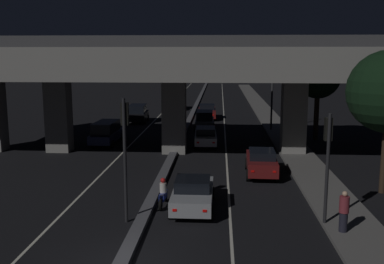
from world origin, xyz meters
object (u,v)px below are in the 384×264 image
traffic_light_left_of_median (125,139)px  car_black_third_oncoming (178,103)px  pedestrian_on_sidewalk (344,212)px  car_dark_blue_lead_oncoming (106,132)px  street_lamp (269,81)px  car_dark_red_second (261,162)px  car_white_third (206,136)px  car_dark_red_fifth (207,112)px  traffic_light_right_of_median (328,150)px  car_grey_fourth (205,119)px  car_silver_lead (193,193)px  motorcycle_blue_filtering_near (163,194)px  car_black_second_oncoming (138,113)px

traffic_light_left_of_median → car_black_third_oncoming: size_ratio=1.20×
traffic_light_left_of_median → pedestrian_on_sidewalk: traffic_light_left_of_median is taller
car_dark_blue_lead_oncoming → street_lamp: bearing=118.1°
car_dark_red_second → pedestrian_on_sidewalk: size_ratio=2.50×
car_white_third → car_dark_red_fifth: size_ratio=0.97×
street_lamp → traffic_light_right_of_median: bearing=-90.3°
car_dark_red_second → car_grey_fourth: bearing=15.1°
traffic_light_left_of_median → car_silver_lead: traffic_light_left_of_median is taller
traffic_light_left_of_median → traffic_light_right_of_median: (8.40, 0.01, -0.37)m
car_dark_red_fifth → car_grey_fourth: bearing=178.1°
street_lamp → car_silver_lead: (-5.76, -21.87, -4.00)m
motorcycle_blue_filtering_near → pedestrian_on_sidewalk: bearing=-108.8°
traffic_light_right_of_median → car_black_third_oncoming: size_ratio=1.08×
car_dark_red_second → pedestrian_on_sidewalk: pedestrian_on_sidewalk is taller
street_lamp → car_black_second_oncoming: size_ratio=1.89×
car_silver_lead → car_dark_blue_lead_oncoming: size_ratio=0.92×
car_dark_red_second → street_lamp: bearing=-5.5°
car_dark_red_fifth → car_black_third_oncoming: 9.75m
car_dark_red_second → car_black_third_oncoming: car_dark_red_second is taller
car_dark_red_second → car_black_second_oncoming: car_black_second_oncoming is taller
car_black_third_oncoming → car_dark_red_second: bearing=14.9°
car_dark_red_fifth → car_black_third_oncoming: car_dark_red_fifth is taller
car_white_third → pedestrian_on_sidewalk: pedestrian_on_sidewalk is taller
car_grey_fourth → pedestrian_on_sidewalk: 26.41m
car_dark_red_second → motorcycle_blue_filtering_near: bearing=140.2°
car_dark_blue_lead_oncoming → traffic_light_right_of_median: bearing=40.1°
car_grey_fourth → motorcycle_blue_filtering_near: 22.58m
car_dark_blue_lead_oncoming → motorcycle_blue_filtering_near: bearing=24.9°
car_dark_red_fifth → traffic_light_right_of_median: bearing=-171.2°
car_black_third_oncoming → traffic_light_right_of_median: bearing=14.8°
car_grey_fourth → pedestrian_on_sidewalk: (6.39, -25.62, 0.05)m
traffic_light_right_of_median → car_white_third: size_ratio=1.03×
car_dark_red_fifth → car_silver_lead: bearing=178.7°
car_dark_blue_lead_oncoming → pedestrian_on_sidewalk: pedestrian_on_sidewalk is taller
traffic_light_left_of_median → traffic_light_right_of_median: traffic_light_left_of_median is taller
car_grey_fourth → car_dark_blue_lead_oncoming: (-7.65, -7.86, 0.02)m
car_silver_lead → car_grey_fourth: (-0.23, 22.81, 0.20)m
car_white_third → car_grey_fourth: bearing=0.5°
car_white_third → pedestrian_on_sidewalk: (6.04, -17.75, 0.25)m
traffic_light_left_of_median → car_white_third: 17.22m
traffic_light_right_of_median → car_silver_lead: (-5.65, 1.79, -2.53)m
traffic_light_right_of_median → traffic_light_left_of_median: bearing=-180.0°
car_black_third_oncoming → motorcycle_blue_filtering_near: 38.43m
car_black_third_oncoming → car_grey_fourth: bearing=15.5°
traffic_light_right_of_median → car_dark_red_fifth: bearing=100.5°
traffic_light_right_of_median → car_grey_fourth: 25.40m
car_grey_fourth → car_silver_lead: bearing=179.7°
car_white_third → motorcycle_blue_filtering_near: car_white_third is taller
traffic_light_right_of_median → street_lamp: size_ratio=0.60×
motorcycle_blue_filtering_near → car_black_third_oncoming: bearing=7.6°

